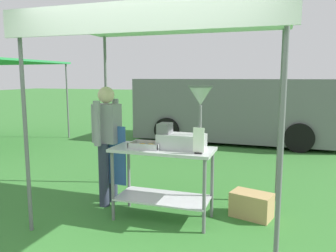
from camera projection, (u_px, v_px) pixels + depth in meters
ground_plane at (227, 143)px, 8.86m from camera, size 70.00×70.00×0.00m
stall_canopy at (165, 27)px, 3.89m from camera, size 2.86×2.04×2.42m
donut_cart at (163, 168)px, 4.03m from camera, size 1.23×0.57×0.89m
donut_tray at (147, 146)px, 4.00m from camera, size 0.38×0.26×0.07m
donut_fryer at (187, 125)px, 3.89m from camera, size 0.64×0.28×0.75m
menu_sign at (199, 142)px, 3.68m from camera, size 0.13×0.05×0.29m
vendor at (108, 139)px, 4.49m from camera, size 0.46×0.54×1.61m
supply_crate at (251, 205)px, 4.15m from camera, size 0.55×0.42×0.31m
van_grey at (236, 109)px, 9.08m from camera, size 5.30×2.19×1.69m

